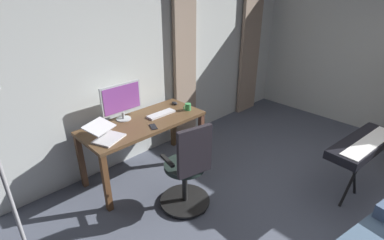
{
  "coord_description": "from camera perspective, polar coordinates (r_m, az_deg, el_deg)",
  "views": [
    {
      "loc": [
        2.53,
        0.39,
        2.29
      ],
      "look_at": [
        0.46,
        -1.74,
        0.88
      ],
      "focal_mm": 27.57,
      "sensor_mm": 36.0,
      "label": 1
    }
  ],
  "objects": [
    {
      "name": "back_room_partition",
      "position": [
        4.21,
        -5.83,
        11.19
      ],
      "size": [
        5.45,
        0.1,
        2.52
      ],
      "primitive_type": "cube",
      "color": "silver",
      "rests_on": "ground"
    },
    {
      "name": "curtain_left_panel",
      "position": [
        5.55,
        11.14,
        12.93
      ],
      "size": [
        0.5,
        0.06,
        2.26
      ],
      "primitive_type": "cube",
      "color": "tan",
      "rests_on": "ground"
    },
    {
      "name": "curtain_right_panel",
      "position": [
        4.37,
        -1.38,
        10.07
      ],
      "size": [
        0.4,
        0.06,
        2.26
      ],
      "primitive_type": "cube",
      "color": "tan",
      "rests_on": "ground"
    },
    {
      "name": "desk",
      "position": [
        3.67,
        -9.32,
        -1.55
      ],
      "size": [
        1.51,
        0.66,
        0.74
      ],
      "color": "brown",
      "rests_on": "ground"
    },
    {
      "name": "office_chair",
      "position": [
        3.14,
        -0.81,
        -9.89
      ],
      "size": [
        0.56,
        0.56,
        1.04
      ],
      "rotation": [
        0.0,
        0.0,
        2.93
      ],
      "color": "black",
      "rests_on": "ground"
    },
    {
      "name": "computer_monitor",
      "position": [
        3.62,
        -13.49,
        3.84
      ],
      "size": [
        0.53,
        0.18,
        0.46
      ],
      "color": "#B7BCC1",
      "rests_on": "desk"
    },
    {
      "name": "computer_keyboard",
      "position": [
        3.76,
        -6.0,
        1.17
      ],
      "size": [
        0.38,
        0.12,
        0.02
      ],
      "primitive_type": "cube",
      "color": "silver",
      "rests_on": "desk"
    },
    {
      "name": "laptop",
      "position": [
        3.29,
        -16.42,
        -2.66
      ],
      "size": [
        0.41,
        0.43,
        0.17
      ],
      "rotation": [
        0.0,
        0.0,
        0.38
      ],
      "color": "silver",
      "rests_on": "desk"
    },
    {
      "name": "computer_mouse",
      "position": [
        4.06,
        -3.39,
        3.27
      ],
      "size": [
        0.06,
        0.1,
        0.04
      ],
      "primitive_type": "ellipsoid",
      "color": "#232328",
      "rests_on": "desk"
    },
    {
      "name": "cell_phone_by_monitor",
      "position": [
        3.46,
        -7.5,
        -1.3
      ],
      "size": [
        0.12,
        0.16,
        0.01
      ],
      "primitive_type": "cube",
      "rotation": [
        0.0,
        0.0,
        -0.38
      ],
      "color": "black",
      "rests_on": "desk"
    },
    {
      "name": "mug_coffee",
      "position": [
        3.87,
        -0.82,
        2.56
      ],
      "size": [
        0.12,
        0.08,
        0.09
      ],
      "color": "#3D9951",
      "rests_on": "desk"
    },
    {
      "name": "piano_keyboard",
      "position": [
        3.58,
        30.15,
        -4.31
      ],
      "size": [
        1.04,
        0.41,
        0.79
      ],
      "rotation": [
        0.0,
        0.0,
        -0.09
      ],
      "color": "black",
      "rests_on": "ground"
    }
  ]
}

